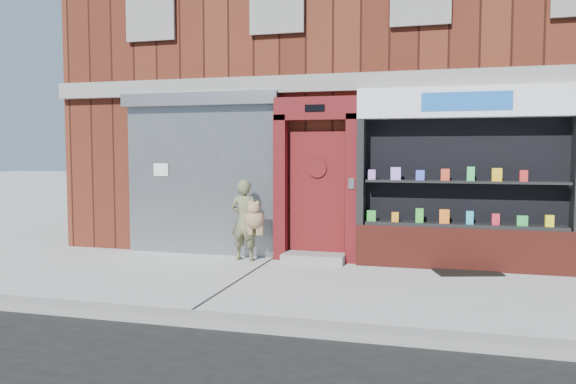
% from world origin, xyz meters
% --- Properties ---
extents(ground, '(80.00, 80.00, 0.00)m').
position_xyz_m(ground, '(0.00, 0.00, 0.00)').
color(ground, '#9E9E99').
rests_on(ground, ground).
extents(curb, '(60.00, 0.30, 0.12)m').
position_xyz_m(curb, '(0.00, -2.15, 0.06)').
color(curb, gray).
rests_on(curb, ground).
extents(building, '(12.00, 8.16, 8.00)m').
position_xyz_m(building, '(-0.00, 5.99, 4.00)').
color(building, '#491B10').
rests_on(building, ground).
extents(shutter_bay, '(3.10, 0.30, 3.04)m').
position_xyz_m(shutter_bay, '(-3.00, 1.93, 1.72)').
color(shutter_bay, gray).
rests_on(shutter_bay, ground).
extents(red_door_bay, '(1.52, 0.58, 2.90)m').
position_xyz_m(red_door_bay, '(-0.75, 1.86, 1.46)').
color(red_door_bay, '#4D0D10').
rests_on(red_door_bay, ground).
extents(pharmacy_bay, '(3.50, 0.41, 3.00)m').
position_xyz_m(pharmacy_bay, '(1.75, 1.81, 1.37)').
color(pharmacy_bay, maroon).
rests_on(pharmacy_bay, ground).
extents(woman, '(0.67, 0.46, 1.45)m').
position_xyz_m(woman, '(-1.95, 1.53, 0.74)').
color(woman, '#646542').
rests_on(woman, ground).
extents(doormat, '(1.18, 0.97, 0.03)m').
position_xyz_m(doormat, '(1.80, 1.55, 0.01)').
color(doormat, black).
rests_on(doormat, ground).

